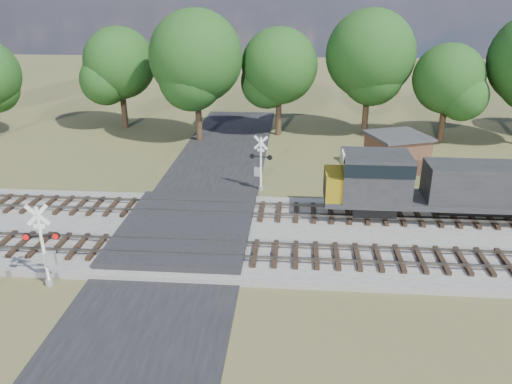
{
  "coord_description": "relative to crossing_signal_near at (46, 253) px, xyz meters",
  "views": [
    {
      "loc": [
        5.74,
        -23.61,
        12.38
      ],
      "look_at": [
        3.73,
        2.0,
        2.01
      ],
      "focal_mm": 35.0,
      "sensor_mm": 36.0,
      "label": 1
    }
  ],
  "objects": [
    {
      "name": "ballast_bed",
      "position": [
        15.03,
        5.51,
        -1.51
      ],
      "size": [
        140.0,
        10.0,
        0.3
      ],
      "primitive_type": "cube",
      "color": "gray",
      "rests_on": "ground"
    },
    {
      "name": "equipment_shed",
      "position": [
        18.38,
        17.34,
        -0.31
      ],
      "size": [
        5.04,
        5.04,
        2.67
      ],
      "rotation": [
        0.0,
        0.0,
        0.36
      ],
      "color": "#462A1E",
      "rests_on": "ground"
    },
    {
      "name": "road",
      "position": [
        5.03,
        5.01,
        -1.62
      ],
      "size": [
        7.0,
        60.0,
        0.08
      ],
      "primitive_type": "cube",
      "color": "black",
      "rests_on": "ground"
    },
    {
      "name": "ground",
      "position": [
        5.03,
        5.01,
        -1.66
      ],
      "size": [
        160.0,
        160.0,
        0.0
      ],
      "primitive_type": "plane",
      "color": "#494C28",
      "rests_on": "ground"
    },
    {
      "name": "crossing_signal_near",
      "position": [
        0.0,
        0.0,
        0.0
      ],
      "size": [
        1.61,
        0.38,
        4.0
      ],
      "rotation": [
        0.0,
        0.0,
        0.13
      ],
      "color": "silver",
      "rests_on": "ground"
    },
    {
      "name": "crossing_panel",
      "position": [
        5.03,
        5.51,
        -1.35
      ],
      "size": [
        7.0,
        9.0,
        0.62
      ],
      "primitive_type": "cube",
      "color": "#262628",
      "rests_on": "ground"
    },
    {
      "name": "crossing_signal_far",
      "position": [
        8.58,
        12.38,
        -0.1
      ],
      "size": [
        1.51,
        0.39,
        3.76
      ],
      "rotation": [
        0.0,
        0.0,
        2.96
      ],
      "color": "silver",
      "rests_on": "ground"
    },
    {
      "name": "track_near",
      "position": [
        8.15,
        3.01,
        -1.25
      ],
      "size": [
        140.0,
        2.6,
        0.33
      ],
      "color": "black",
      "rests_on": "ballast_bed"
    },
    {
      "name": "treeline",
      "position": [
        11.31,
        25.44,
        5.21
      ],
      "size": [
        78.25,
        11.23,
        11.98
      ],
      "color": "black",
      "rests_on": "ground"
    },
    {
      "name": "track_far",
      "position": [
        8.15,
        8.01,
        -1.25
      ],
      "size": [
        140.0,
        2.6,
        0.33
      ],
      "color": "black",
      "rests_on": "ballast_bed"
    }
  ]
}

